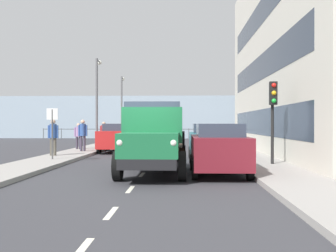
{
  "coord_description": "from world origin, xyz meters",
  "views": [
    {
      "loc": [
        -1.38,
        12.41,
        1.72
      ],
      "look_at": [
        -0.56,
        -9.06,
        1.59
      ],
      "focal_mm": 42.45,
      "sensor_mm": 36.0,
      "label": 1
    }
  ],
  "objects": [
    {
      "name": "car_maroon_kerbside_near",
      "position": [
        -2.57,
        -0.91,
        0.89
      ],
      "size": [
        1.85,
        4.03,
        1.72
      ],
      "color": "maroon",
      "rests_on": "ground_plane"
    },
    {
      "name": "pedestrian_couple_b",
      "position": [
        5.02,
        -6.89,
        1.21
      ],
      "size": [
        0.53,
        0.34,
        1.78
      ],
      "color": "#4C473D",
      "rests_on": "sidewalk_right"
    },
    {
      "name": "lamp_post_promenade",
      "position": [
        4.48,
        -14.47,
        3.76
      ],
      "size": [
        0.32,
        1.14,
        6.01
      ],
      "color": "#59595B",
      "rests_on": "sidewalk_right"
    },
    {
      "name": "building_terrace",
      "position": [
        -8.95,
        -9.7,
        5.74
      ],
      "size": [
        6.66,
        21.31,
        11.48
      ],
      "color": "beige",
      "rests_on": "ground_plane"
    },
    {
      "name": "car_red_oppositeside_0",
      "position": [
        2.57,
        -11.41,
        0.9
      ],
      "size": [
        1.87,
        4.33,
        1.72
      ],
      "color": "#B21E1E",
      "rests_on": "ground_plane"
    },
    {
      "name": "road_centreline_markings",
      "position": [
        0.0,
        -8.63,
        0.0
      ],
      "size": [
        0.12,
        37.92,
        0.01
      ],
      "color": "silver",
      "rests_on": "ground_plane"
    },
    {
      "name": "pedestrian_near_railing",
      "position": [
        4.36,
        -10.07,
        1.21
      ],
      "size": [
        0.53,
        0.34,
        1.8
      ],
      "color": "#383342",
      "rests_on": "sidewalk_right"
    },
    {
      "name": "lamp_post_far",
      "position": [
        4.49,
        -25.41,
        3.8
      ],
      "size": [
        0.32,
        1.14,
        6.09
      ],
      "color": "#59595B",
      "rests_on": "sidewalk_right"
    },
    {
      "name": "pedestrian_couple_a",
      "position": [
        5.12,
        -11.95,
        1.08
      ],
      "size": [
        0.53,
        0.34,
        1.59
      ],
      "color": "#383342",
      "rests_on": "sidewalk_right"
    },
    {
      "name": "seawall_railing",
      "position": [
        -0.0,
        -30.67,
        0.92
      ],
      "size": [
        28.08,
        0.08,
        1.2
      ],
      "color": "#4C5156",
      "rests_on": "ground_plane"
    },
    {
      "name": "ground_plane",
      "position": [
        0.0,
        -9.78,
        0.0
      ],
      "size": [
        80.0,
        80.0,
        0.0
      ],
      "primitive_type": "plane",
      "color": "#38383D"
    },
    {
      "name": "pedestrian_in_dark_coat",
      "position": [
        4.02,
        -14.44,
        1.15
      ],
      "size": [
        0.53,
        0.34,
        1.71
      ],
      "color": "black",
      "rests_on": "sidewalk_right"
    },
    {
      "name": "street_sign",
      "position": [
        4.39,
        -4.89,
        1.68
      ],
      "size": [
        0.5,
        0.07,
        2.25
      ],
      "color": "#4C4C4C",
      "rests_on": "sidewalk_right"
    },
    {
      "name": "truck_vintage_green",
      "position": [
        -0.39,
        -0.72,
        1.18
      ],
      "size": [
        2.17,
        5.64,
        2.43
      ],
      "color": "black",
      "rests_on": "ground_plane"
    },
    {
      "name": "sidewalk_left",
      "position": [
        -4.58,
        -9.78,
        0.07
      ],
      "size": [
        2.12,
        42.98,
        0.15
      ],
      "primitive_type": "cube",
      "color": "#9E9993",
      "rests_on": "ground_plane"
    },
    {
      "name": "car_teal_kerbside_1",
      "position": [
        -2.57,
        -6.01,
        0.89
      ],
      "size": [
        1.84,
        3.93,
        1.72
      ],
      "color": "#1E6670",
      "rests_on": "ground_plane"
    },
    {
      "name": "sea_horizon",
      "position": [
        0.0,
        -34.27,
        2.5
      ],
      "size": [
        80.0,
        0.8,
        5.0
      ],
      "primitive_type": "cube",
      "color": "#8C9EAD",
      "rests_on": "ground_plane"
    },
    {
      "name": "traffic_light_near",
      "position": [
        -4.87,
        -3.14,
        2.47
      ],
      "size": [
        0.28,
        0.41,
        3.2
      ],
      "color": "black",
      "rests_on": "sidewalk_left"
    },
    {
      "name": "sidewalk_right",
      "position": [
        4.58,
        -9.78,
        0.07
      ],
      "size": [
        2.12,
        42.98,
        0.15
      ],
      "primitive_type": "cube",
      "color": "#9E9993",
      "rests_on": "ground_plane"
    }
  ]
}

